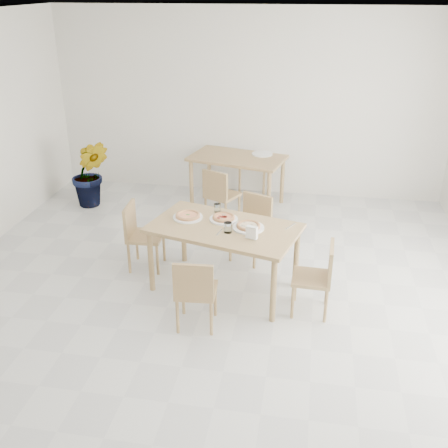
% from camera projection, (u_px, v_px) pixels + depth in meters
% --- Properties ---
extents(main_table, '(1.71, 1.24, 0.75)m').
position_uv_depth(main_table, '(224.00, 233.00, 5.53)').
color(main_table, tan).
rests_on(main_table, ground).
extents(chair_south, '(0.40, 0.40, 0.77)m').
position_uv_depth(chair_south, '(195.00, 289.00, 4.95)').
color(chair_south, '#9D814E').
rests_on(chair_south, ground).
extents(chair_north, '(0.51, 0.51, 0.79)m').
position_uv_depth(chair_north, '(253.00, 223.00, 6.29)').
color(chair_north, '#9D814E').
rests_on(chair_north, ground).
extents(chair_west, '(0.41, 0.41, 0.79)m').
position_uv_depth(chair_west, '(139.00, 232.00, 6.06)').
color(chair_west, '#9D814E').
rests_on(chair_west, ground).
extents(chair_east, '(0.40, 0.40, 0.77)m').
position_uv_depth(chair_east, '(319.00, 274.00, 5.21)').
color(chair_east, '#9D814E').
rests_on(chair_east, ground).
extents(plate_margherita, '(0.33, 0.33, 0.02)m').
position_uv_depth(plate_margherita, '(188.00, 217.00, 5.70)').
color(plate_margherita, white).
rests_on(plate_margherita, main_table).
extents(plate_mushroom, '(0.33, 0.33, 0.02)m').
position_uv_depth(plate_mushroom, '(248.00, 228.00, 5.46)').
color(plate_mushroom, white).
rests_on(plate_mushroom, main_table).
extents(plate_pepperoni, '(0.31, 0.31, 0.02)m').
position_uv_depth(plate_pepperoni, '(224.00, 219.00, 5.65)').
color(plate_pepperoni, white).
rests_on(plate_pepperoni, main_table).
extents(pizza_margherita, '(0.32, 0.32, 0.03)m').
position_uv_depth(pizza_margherita, '(188.00, 215.00, 5.69)').
color(pizza_margherita, tan).
rests_on(pizza_margherita, plate_margherita).
extents(pizza_mushroom, '(0.32, 0.32, 0.03)m').
position_uv_depth(pizza_mushroom, '(248.00, 226.00, 5.45)').
color(pizza_mushroom, tan).
rests_on(pizza_mushroom, plate_mushroom).
extents(pizza_pepperoni, '(0.26, 0.26, 0.03)m').
position_uv_depth(pizza_pepperoni, '(224.00, 217.00, 5.64)').
color(pizza_pepperoni, tan).
rests_on(pizza_pepperoni, plate_pepperoni).
extents(tumbler_a, '(0.08, 0.08, 0.11)m').
position_uv_depth(tumbler_a, '(228.00, 227.00, 5.35)').
color(tumbler_a, white).
rests_on(tumbler_a, main_table).
extents(tumbler_b, '(0.07, 0.07, 0.10)m').
position_uv_depth(tumbler_b, '(217.00, 208.00, 5.83)').
color(tumbler_b, white).
rests_on(tumbler_b, main_table).
extents(napkin_holder, '(0.14, 0.10, 0.14)m').
position_uv_depth(napkin_holder, '(252.00, 233.00, 5.20)').
color(napkin_holder, silver).
rests_on(napkin_holder, main_table).
extents(fork_a, '(0.04, 0.16, 0.01)m').
position_uv_depth(fork_a, '(219.00, 232.00, 5.37)').
color(fork_a, silver).
rests_on(fork_a, main_table).
extents(fork_b, '(0.11, 0.18, 0.01)m').
position_uv_depth(fork_b, '(290.00, 226.00, 5.49)').
color(fork_b, silver).
rests_on(fork_b, main_table).
extents(second_table, '(1.50, 1.07, 0.75)m').
position_uv_depth(second_table, '(237.00, 163.00, 7.73)').
color(second_table, '#9D814E').
rests_on(second_table, ground).
extents(chair_back_s, '(0.52, 0.52, 0.80)m').
position_uv_depth(chair_back_s, '(219.00, 193.00, 7.16)').
color(chair_back_s, '#9D814E').
rests_on(chair_back_s, ground).
extents(chair_back_n, '(0.48, 0.48, 0.91)m').
position_uv_depth(chair_back_n, '(253.00, 157.00, 8.43)').
color(chair_back_n, '#9D814E').
rests_on(chair_back_n, ground).
extents(plate_empty, '(0.31, 0.31, 0.02)m').
position_uv_depth(plate_empty, '(262.00, 154.00, 7.78)').
color(plate_empty, white).
rests_on(plate_empty, second_table).
extents(potted_plant, '(0.66, 0.58, 1.01)m').
position_uv_depth(potted_plant, '(90.00, 174.00, 7.75)').
color(potted_plant, '#1E6426').
rests_on(potted_plant, ground).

